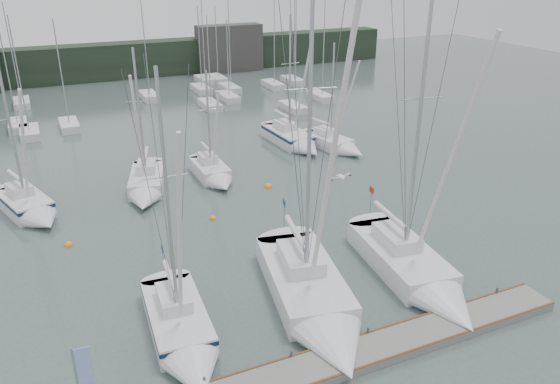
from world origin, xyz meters
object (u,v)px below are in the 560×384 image
(sailboat_mid_c, at_px, (215,175))
(dock_banner, at_px, (84,384))
(sailboat_near_right, at_px, (421,278))
(sailboat_near_center, at_px, (317,308))
(sailboat_mid_b, at_px, (146,188))
(sailboat_mid_d, at_px, (295,141))
(sailboat_mid_e, at_px, (338,145))
(sailboat_mid_a, at_px, (31,209))
(sailboat_near_left, at_px, (184,338))
(buoy_a, at_px, (213,219))
(buoy_c, at_px, (69,246))
(buoy_b, at_px, (268,187))

(sailboat_mid_c, xyz_separation_m, dock_banner, (-12.13, -22.61, 2.27))
(sailboat_near_right, bearing_deg, sailboat_near_center, -172.14)
(sailboat_mid_b, height_order, sailboat_mid_d, sailboat_mid_d)
(sailboat_near_center, relative_size, dock_banner, 4.68)
(sailboat_mid_d, xyz_separation_m, sailboat_mid_e, (3.13, -2.60, -0.10))
(sailboat_mid_a, height_order, sailboat_mid_b, sailboat_mid_b)
(sailboat_near_left, relative_size, buoy_a, 29.30)
(sailboat_mid_d, relative_size, sailboat_mid_e, 1.23)
(sailboat_near_right, height_order, sailboat_mid_d, sailboat_near_right)
(sailboat_mid_a, bearing_deg, buoy_c, -88.79)
(sailboat_near_right, relative_size, dock_banner, 4.20)
(sailboat_near_center, bearing_deg, dock_banner, -152.70)
(sailboat_mid_b, xyz_separation_m, dock_banner, (-6.58, -22.27, 2.25))
(sailboat_mid_d, bearing_deg, sailboat_mid_a, -168.79)
(sailboat_mid_e, bearing_deg, sailboat_mid_a, 174.19)
(sailboat_near_right, height_order, buoy_c, sailboat_near_right)
(sailboat_near_center, xyz_separation_m, sailboat_mid_a, (-12.59, 18.38, -0.03))
(sailboat_mid_a, height_order, sailboat_mid_c, sailboat_mid_a)
(sailboat_near_center, xyz_separation_m, buoy_b, (4.44, 16.44, -0.63))
(sailboat_mid_d, bearing_deg, sailboat_near_right, -103.07)
(buoy_b, distance_m, dock_banner, 25.29)
(buoy_a, bearing_deg, sailboat_mid_d, 44.05)
(buoy_b, bearing_deg, sailboat_mid_b, 164.21)
(sailboat_mid_c, xyz_separation_m, buoy_b, (3.45, -2.89, -0.53))
(sailboat_near_center, xyz_separation_m, buoy_c, (-10.67, 13.03, -0.63))
(sailboat_near_left, height_order, buoy_b, sailboat_near_left)
(buoy_c, bearing_deg, sailboat_mid_e, 19.74)
(buoy_a, bearing_deg, sailboat_near_right, -58.77)
(sailboat_near_center, distance_m, sailboat_mid_b, 19.53)
(sailboat_mid_b, bearing_deg, sailboat_mid_e, 24.10)
(sailboat_mid_b, xyz_separation_m, sailboat_mid_c, (5.55, 0.34, -0.03))
(sailboat_mid_d, height_order, buoy_a, sailboat_mid_d)
(sailboat_near_right, bearing_deg, sailboat_mid_a, 142.85)
(sailboat_mid_a, distance_m, sailboat_mid_e, 26.57)
(buoy_c, bearing_deg, sailboat_mid_c, 28.41)
(buoy_b, distance_m, buoy_c, 15.49)
(sailboat_near_left, height_order, buoy_c, sailboat_near_left)
(sailboat_near_left, relative_size, sailboat_mid_b, 1.18)
(sailboat_mid_a, bearing_deg, buoy_a, -44.43)
(sailboat_mid_e, relative_size, buoy_c, 18.53)
(sailboat_mid_b, bearing_deg, dock_banner, -91.05)
(sailboat_mid_b, height_order, dock_banner, sailboat_mid_b)
(sailboat_mid_e, distance_m, dock_banner, 35.40)
(buoy_b, xyz_separation_m, dock_banner, (-15.58, -19.72, 2.80))
(buoy_b, bearing_deg, sailboat_near_right, -82.95)
(sailboat_near_right, relative_size, sailboat_mid_c, 1.81)
(sailboat_near_left, relative_size, sailboat_near_center, 0.72)
(sailboat_mid_c, distance_m, buoy_a, 6.86)
(sailboat_mid_a, xyz_separation_m, sailboat_mid_c, (13.58, 0.95, -0.07))
(dock_banner, bearing_deg, sailboat_near_left, 43.35)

